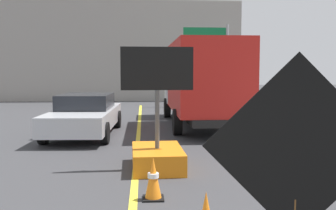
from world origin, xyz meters
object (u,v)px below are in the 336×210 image
Objects in this scene: box_truck at (201,81)px; highway_guide_sign at (214,50)px; pickup_car at (85,114)px; roadwork_sign at (296,152)px; traffic_cone_mid_lane at (153,179)px; arrow_board_trailer at (157,147)px.

box_truck is 1.60× the size of highway_guide_sign.
box_truck reaches higher than pickup_car.
roadwork_sign reaches higher than traffic_cone_mid_lane.
arrow_board_trailer is at bearing -64.40° from pickup_car.
traffic_cone_mid_lane is at bearing -103.61° from highway_guide_sign.
highway_guide_sign is (4.03, 15.11, 2.94)m from arrow_board_trailer.
highway_guide_sign is at bearing 58.58° from pickup_car.
box_truck is 9.15m from traffic_cone_mid_lane.
roadwork_sign is at bearing -71.90° from pickup_car.
roadwork_sign is 10.67m from pickup_car.
box_truck reaches higher than traffic_cone_mid_lane.
box_truck is 8.86m from highway_guide_sign.
roadwork_sign is 5.53m from arrow_board_trailer.
arrow_board_trailer is 3.74× the size of traffic_cone_mid_lane.
box_truck is at bearing 76.49° from traffic_cone_mid_lane.
arrow_board_trailer is at bearing 100.81° from roadwork_sign.
roadwork_sign is 0.45× the size of pickup_car.
highway_guide_sign is (2.06, 8.46, 1.65)m from box_truck.
pickup_car is 7.24m from traffic_cone_mid_lane.
traffic_cone_mid_lane is at bearing -103.51° from box_truck.
box_truck is (1.97, 6.65, 1.29)m from arrow_board_trailer.
box_truck is at bearing 23.83° from pickup_car.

